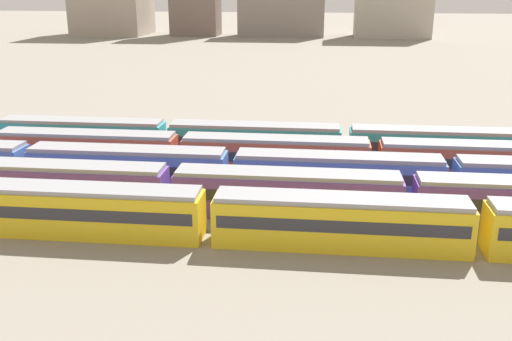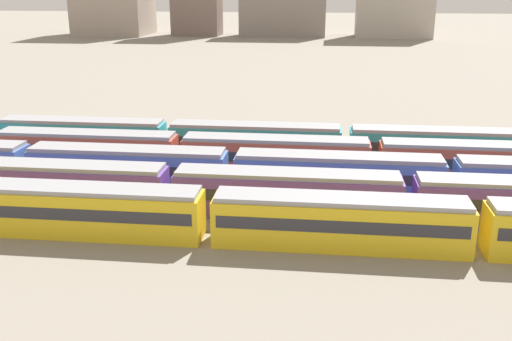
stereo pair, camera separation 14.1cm
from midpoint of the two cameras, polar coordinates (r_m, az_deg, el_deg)
name	(u,v)px [view 1 (the left image)]	position (r m, az deg, el deg)	size (l,w,h in m)	color
ground_plane	(58,184)	(57.52, -18.70, -1.29)	(600.00, 600.00, 0.00)	gray
train_track_0	(479,227)	(43.27, 20.75, -5.19)	(112.50, 3.06, 3.75)	yellow
train_track_2	(338,175)	(51.62, 7.88, -0.42)	(93.60, 3.06, 3.75)	#4C70BC
train_track_4	(255,141)	(61.94, -0.19, 2.89)	(55.80, 3.06, 3.75)	teal
distant_building_2	(282,1)	(201.65, 2.51, 16.14)	(28.20, 12.04, 22.81)	gray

